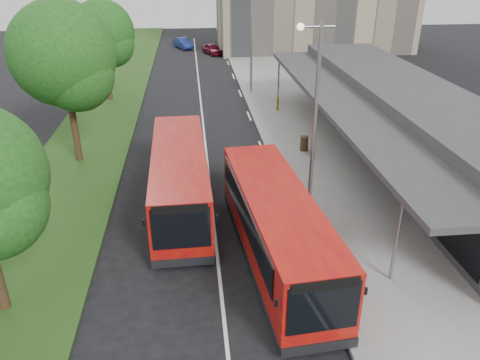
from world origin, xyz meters
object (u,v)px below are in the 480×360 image
(tree_far, at_px, (103,36))
(bus_second, at_px, (180,179))
(bus_main, at_px, (277,228))
(litter_bin, at_px, (304,143))
(lamp_post_near, at_px, (313,111))
(bollard, at_px, (278,103))
(tree_mid, at_px, (64,61))
(car_near, at_px, (213,49))
(lamp_post_far, at_px, (250,34))
(car_far, at_px, (183,43))

(tree_far, bearing_deg, bus_second, -72.44)
(bus_main, bearing_deg, litter_bin, 66.44)
(lamp_post_near, distance_m, litter_bin, 8.23)
(lamp_post_near, distance_m, bollard, 15.30)
(tree_mid, height_order, car_near, tree_mid)
(lamp_post_far, height_order, bus_main, lamp_post_far)
(litter_bin, bearing_deg, lamp_post_near, -102.10)
(tree_mid, bearing_deg, bollard, 31.45)
(tree_mid, height_order, bus_second, tree_mid)
(bus_second, height_order, car_far, bus_second)
(lamp_post_near, bearing_deg, car_near, 93.38)
(tree_far, distance_m, litter_bin, 18.00)
(tree_far, relative_size, bus_main, 0.76)
(lamp_post_far, bearing_deg, bollard, -75.82)
(car_near, bearing_deg, car_far, 108.85)
(lamp_post_near, bearing_deg, tree_far, 120.29)
(tree_mid, relative_size, bollard, 8.68)
(litter_bin, distance_m, car_far, 34.65)
(bus_main, distance_m, litter_bin, 10.81)
(litter_bin, xyz_separation_m, bollard, (-0.15, 7.73, 0.08))
(car_near, bearing_deg, tree_mid, -127.24)
(car_far, bearing_deg, tree_mid, -122.31)
(lamp_post_far, bearing_deg, tree_mid, -130.68)
(lamp_post_far, height_order, car_near, lamp_post_far)
(litter_bin, bearing_deg, bus_main, -108.62)
(tree_far, height_order, lamp_post_far, lamp_post_far)
(tree_mid, relative_size, lamp_post_far, 1.06)
(bus_main, relative_size, car_far, 2.64)
(tree_mid, distance_m, tree_far, 12.02)
(tree_far, distance_m, car_near, 20.33)
(car_far, bearing_deg, car_near, -73.56)
(lamp_post_near, distance_m, bus_main, 5.04)
(tree_mid, bearing_deg, bus_second, -45.90)
(car_near, xyz_separation_m, car_far, (-3.35, 4.08, 0.01))
(lamp_post_near, bearing_deg, tree_mid, 147.64)
(bus_second, height_order, bollard, bus_second)
(bollard, bearing_deg, tree_mid, -148.55)
(bus_main, bearing_deg, car_far, 89.68)
(lamp_post_far, xyz_separation_m, car_far, (-5.52, 20.88, -4.11))
(lamp_post_far, height_order, litter_bin, lamp_post_far)
(bus_main, height_order, car_far, bus_main)
(bus_main, bearing_deg, bus_second, 123.28)
(bus_main, distance_m, bus_second, 5.72)
(lamp_post_far, xyz_separation_m, bus_main, (-1.95, -23.26, -3.32))
(bollard, xyz_separation_m, car_near, (-3.52, 22.12, -0.04))
(lamp_post_far, bearing_deg, car_far, 104.80)
(car_near, bearing_deg, tree_far, -137.26)
(bus_second, height_order, litter_bin, bus_second)
(bus_second, distance_m, car_far, 39.66)
(tree_far, xyz_separation_m, bus_second, (5.64, -17.82, -3.44))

